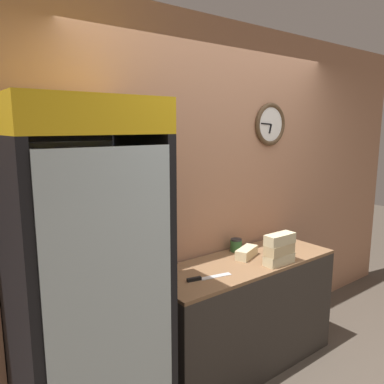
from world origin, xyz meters
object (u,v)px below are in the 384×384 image
(beverage_cooler, at_px, (82,271))
(condiment_jar, at_px, (236,245))
(sandwich_stack_middle, at_px, (279,249))
(chefs_knife, at_px, (203,278))
(sandwich_stack_bottom, at_px, (279,259))
(sandwich_flat_left, at_px, (247,253))
(sandwich_stack_top, at_px, (280,239))

(beverage_cooler, bearing_deg, condiment_jar, 8.86)
(sandwich_stack_middle, distance_m, chefs_knife, 0.65)
(condiment_jar, bearing_deg, sandwich_stack_bottom, -83.38)
(sandwich_flat_left, height_order, condiment_jar, condiment_jar)
(sandwich_flat_left, xyz_separation_m, chefs_knife, (-0.54, -0.12, -0.03))
(sandwich_stack_bottom, relative_size, chefs_knife, 0.76)
(sandwich_stack_top, height_order, sandwich_flat_left, sandwich_stack_top)
(condiment_jar, bearing_deg, sandwich_stack_top, -83.38)
(sandwich_stack_middle, bearing_deg, sandwich_stack_bottom, 0.00)
(sandwich_stack_top, bearing_deg, beverage_cooler, 172.29)
(sandwich_stack_bottom, bearing_deg, chefs_knife, 168.17)
(chefs_knife, distance_m, condiment_jar, 0.65)
(beverage_cooler, relative_size, chefs_knife, 6.13)
(sandwich_flat_left, distance_m, chefs_knife, 0.56)
(sandwich_stack_top, xyz_separation_m, sandwich_flat_left, (-0.09, 0.25, -0.16))
(beverage_cooler, relative_size, sandwich_stack_bottom, 8.05)
(sandwich_stack_middle, bearing_deg, sandwich_flat_left, 108.80)
(sandwich_stack_top, bearing_deg, chefs_knife, 168.17)
(beverage_cooler, bearing_deg, chefs_knife, -4.45)
(sandwich_stack_bottom, distance_m, sandwich_stack_middle, 0.08)
(sandwich_flat_left, bearing_deg, beverage_cooler, -177.55)
(beverage_cooler, bearing_deg, sandwich_flat_left, 2.45)
(sandwich_flat_left, relative_size, chefs_knife, 0.77)
(sandwich_stack_top, height_order, chefs_knife, sandwich_stack_top)
(sandwich_stack_middle, height_order, sandwich_stack_top, sandwich_stack_top)
(sandwich_stack_middle, bearing_deg, beverage_cooler, 172.29)
(sandwich_stack_middle, height_order, chefs_knife, sandwich_stack_middle)
(sandwich_stack_middle, bearing_deg, chefs_knife, 168.17)
(sandwich_stack_bottom, distance_m, chefs_knife, 0.64)
(sandwich_stack_bottom, distance_m, condiment_jar, 0.41)
(beverage_cooler, relative_size, sandwich_stack_middle, 8.06)
(sandwich_stack_middle, bearing_deg, sandwich_stack_top, 0.00)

